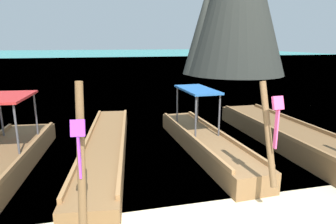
{
  "coord_description": "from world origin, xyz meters",
  "views": [
    {
      "loc": [
        -1.67,
        -3.56,
        3.1
      ],
      "look_at": [
        0.0,
        3.35,
        1.39
      ],
      "focal_mm": 31.17,
      "sensor_mm": 36.0,
      "label": 1
    }
  ],
  "objects_px": {
    "longtail_boat_violet_ribbon": "(106,148)",
    "longtail_boat_orange_ribbon": "(287,136)",
    "longtail_boat_pink_ribbon": "(205,141)",
    "mooring_buoy_near": "(205,90)",
    "longtail_boat_turquoise_ribbon": "(2,160)"
  },
  "relations": [
    {
      "from": "longtail_boat_violet_ribbon",
      "to": "longtail_boat_orange_ribbon",
      "type": "height_order",
      "value": "longtail_boat_orange_ribbon"
    },
    {
      "from": "longtail_boat_pink_ribbon",
      "to": "mooring_buoy_near",
      "type": "distance_m",
      "value": 9.68
    },
    {
      "from": "longtail_boat_turquoise_ribbon",
      "to": "longtail_boat_orange_ribbon",
      "type": "relative_size",
      "value": 0.83
    },
    {
      "from": "mooring_buoy_near",
      "to": "longtail_boat_turquoise_ribbon",
      "type": "bearing_deg",
      "value": -133.48
    },
    {
      "from": "longtail_boat_pink_ribbon",
      "to": "longtail_boat_orange_ribbon",
      "type": "relative_size",
      "value": 0.86
    },
    {
      "from": "longtail_boat_orange_ribbon",
      "to": "longtail_boat_pink_ribbon",
      "type": "bearing_deg",
      "value": 179.43
    },
    {
      "from": "longtail_boat_pink_ribbon",
      "to": "longtail_boat_orange_ribbon",
      "type": "xyz_separation_m",
      "value": [
        2.69,
        -0.03,
        -0.03
      ]
    },
    {
      "from": "longtail_boat_turquoise_ribbon",
      "to": "longtail_boat_pink_ribbon",
      "type": "distance_m",
      "value": 5.28
    },
    {
      "from": "longtail_boat_orange_ribbon",
      "to": "longtail_boat_turquoise_ribbon",
      "type": "bearing_deg",
      "value": -179.45
    },
    {
      "from": "longtail_boat_violet_ribbon",
      "to": "mooring_buoy_near",
      "type": "xyz_separation_m",
      "value": [
        6.21,
        8.81,
        -0.02
      ]
    },
    {
      "from": "longtail_boat_violet_ribbon",
      "to": "longtail_boat_orange_ribbon",
      "type": "relative_size",
      "value": 1.06
    },
    {
      "from": "longtail_boat_orange_ribbon",
      "to": "mooring_buoy_near",
      "type": "relative_size",
      "value": 14.46
    },
    {
      "from": "longtail_boat_turquoise_ribbon",
      "to": "longtail_boat_orange_ribbon",
      "type": "height_order",
      "value": "longtail_boat_turquoise_ribbon"
    },
    {
      "from": "longtail_boat_pink_ribbon",
      "to": "longtail_boat_orange_ribbon",
      "type": "distance_m",
      "value": 2.69
    },
    {
      "from": "longtail_boat_violet_ribbon",
      "to": "mooring_buoy_near",
      "type": "relative_size",
      "value": 15.3
    }
  ]
}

